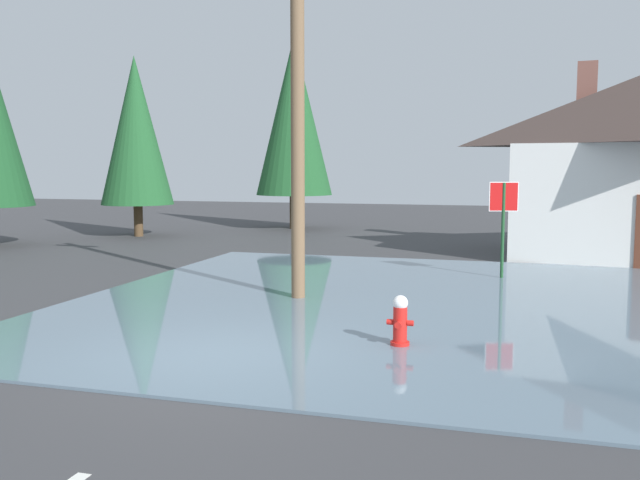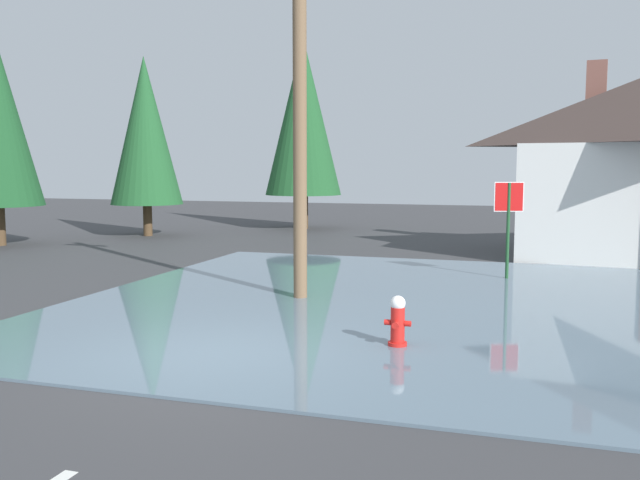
# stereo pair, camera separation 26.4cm
# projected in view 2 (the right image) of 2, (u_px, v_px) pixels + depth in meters

# --- Properties ---
(ground_plane) EXTENTS (80.00, 80.00, 0.10)m
(ground_plane) POSITION_uv_depth(u_px,v_px,m) (213.00, 360.00, 9.93)
(ground_plane) COLOR #38383A
(flood_puddle) EXTENTS (12.18, 12.87, 0.04)m
(flood_puddle) POSITION_uv_depth(u_px,v_px,m) (385.00, 302.00, 13.83)
(flood_puddle) COLOR slate
(flood_puddle) RESTS_ON ground
(lane_stop_bar) EXTENTS (4.04, 0.59, 0.01)m
(lane_stop_bar) POSITION_uv_depth(u_px,v_px,m) (175.00, 379.00, 8.86)
(lane_stop_bar) COLOR silver
(lane_stop_bar) RESTS_ON ground
(fire_hydrant) EXTENTS (0.41, 0.35, 0.81)m
(fire_hydrant) POSITION_uv_depth(u_px,v_px,m) (398.00, 322.00, 10.35)
(fire_hydrant) COLOR red
(fire_hydrant) RESTS_ON ground
(utility_pole) EXTENTS (1.60, 0.28, 8.30)m
(utility_pole) POSITION_uv_depth(u_px,v_px,m) (300.00, 87.00, 13.74)
(utility_pole) COLOR brown
(utility_pole) RESTS_ON ground
(stop_sign_far) EXTENTS (0.68, 0.24, 2.37)m
(stop_sign_far) POSITION_uv_depth(u_px,v_px,m) (509.00, 210.00, 16.42)
(stop_sign_far) COLOR #1E4C28
(stop_sign_far) RESTS_ON ground
(pine_tree_mid_left) EXTENTS (3.32, 3.32, 8.29)m
(pine_tree_mid_left) POSITION_uv_depth(u_px,v_px,m) (303.00, 117.00, 29.70)
(pine_tree_mid_left) COLOR #4C3823
(pine_tree_mid_left) RESTS_ON ground
(pine_tree_short_left) EXTENTS (2.79, 2.79, 6.96)m
(pine_tree_short_left) POSITION_uv_depth(u_px,v_px,m) (145.00, 131.00, 26.63)
(pine_tree_short_left) COLOR #4C3823
(pine_tree_short_left) RESTS_ON ground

